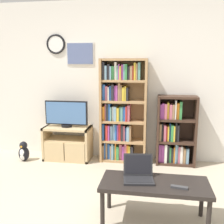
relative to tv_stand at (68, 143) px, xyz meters
The scene contains 9 objects.
wall_back 1.40m from the tv_stand, 16.72° to the left, with size 5.99×0.09×2.60m.
tv_stand is the anchor object (origin of this frame).
television 0.50m from the tv_stand, 153.18° to the left, with size 0.71×0.18×0.44m.
bookshelf_tall 1.04m from the tv_stand, ahead, with size 0.74×0.31×1.68m.
bookshelf_short 1.76m from the tv_stand, ahead, with size 0.61×0.30×1.11m.
coffee_table 2.14m from the tv_stand, 47.30° to the right, with size 1.08×0.46×0.44m.
laptop 2.01m from the tv_stand, 49.89° to the right, with size 0.34×0.30×0.24m.
remote_near_laptop 2.37m from the tv_stand, 44.65° to the right, with size 0.17×0.07×0.02m.
penguin_figurine 0.74m from the tv_stand, 163.37° to the right, with size 0.18×0.16×0.33m.
Camera 1 is at (0.51, -2.00, 1.62)m, focal length 42.00 mm.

